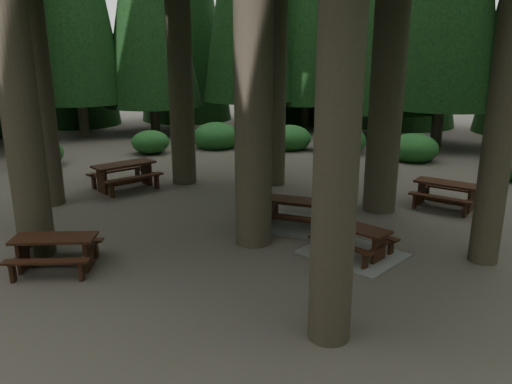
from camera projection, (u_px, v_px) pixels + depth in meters
The scene contains 7 objects.
ground at pixel (221, 238), 11.98m from camera, with size 80.00×80.00×0.00m, color #4D463E.
picnic_table_a at pixel (353, 246), 10.93m from camera, with size 2.27×1.99×0.68m.
picnic_table_b at pixel (125, 172), 16.06m from camera, with size 2.04×2.30×0.84m.
picnic_table_c at pixel (294, 217), 12.76m from camera, with size 2.42×2.15×0.70m.
picnic_table_d at pixel (446, 191), 14.15m from camera, with size 1.77×1.45×0.74m.
picnic_table_e at pixel (55, 248), 10.14m from camera, with size 2.11×2.04×0.71m.
shrub_ring at pixel (263, 219), 12.11m from camera, with size 23.86×24.64×1.49m.
Camera 1 is at (6.84, -8.93, 4.36)m, focal length 35.00 mm.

